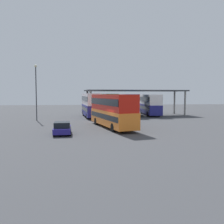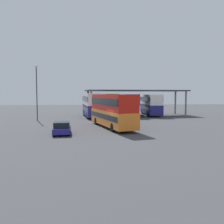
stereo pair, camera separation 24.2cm
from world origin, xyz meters
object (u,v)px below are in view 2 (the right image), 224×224
double_decker_near_canopy (91,104)px  double_decker_end_of_row (151,104)px  lamppost_tall (37,86)px  parked_hatchback (62,128)px  double_decker_main (112,109)px  double_decker_mid_row (110,104)px  double_decker_far_right (131,104)px

double_decker_near_canopy → double_decker_end_of_row: size_ratio=0.93×
lamppost_tall → double_decker_near_canopy: bearing=29.4°
parked_hatchback → double_decker_near_canopy: 19.57m
double_decker_main → lamppost_tall: bearing=35.9°
double_decker_mid_row → double_decker_far_right: size_ratio=1.00×
double_decker_main → parked_hatchback: double_decker_main is taller
double_decker_near_canopy → double_decker_mid_row: 5.47m
double_decker_near_canopy → lamppost_tall: size_ratio=1.20×
double_decker_near_canopy → double_decker_end_of_row: bearing=-80.4°
double_decker_near_canopy → double_decker_far_right: double_decker_near_canopy is taller
double_decker_far_right → double_decker_end_of_row: (4.16, 1.00, -0.03)m
parked_hatchback → double_decker_far_right: double_decker_far_right is taller
parked_hatchback → double_decker_end_of_row: double_decker_end_of_row is taller
double_decker_main → double_decker_end_of_row: bearing=-42.0°
double_decker_mid_row → double_decker_main: bearing=175.2°
double_decker_mid_row → double_decker_near_canopy: bearing=134.9°
double_decker_end_of_row → lamppost_tall: lamppost_tall is taller
parked_hatchback → double_decker_end_of_row: size_ratio=0.33×
double_decker_mid_row → lamppost_tall: bearing=124.8°
double_decker_near_canopy → double_decker_end_of_row: double_decker_near_canopy is taller
double_decker_mid_row → parked_hatchback: bearing=162.3°
double_decker_near_canopy → lamppost_tall: (-8.83, -4.97, 3.12)m
double_decker_main → double_decker_far_right: size_ratio=1.08×
double_decker_main → double_decker_mid_row: (1.56, 18.43, 0.05)m
double_decker_mid_row → lamppost_tall: 15.80m
parked_hatchback → double_decker_far_right: bearing=-30.6°
double_decker_near_canopy → double_decker_far_right: 8.28m
double_decker_near_canopy → double_decker_mid_row: double_decker_near_canopy is taller
parked_hatchback → lamppost_tall: lamppost_tall is taller
double_decker_end_of_row → parked_hatchback: bearing=148.6°
double_decker_near_canopy → lamppost_tall: lamppost_tall is taller
double_decker_main → lamppost_tall: (-11.16, 9.60, 3.20)m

